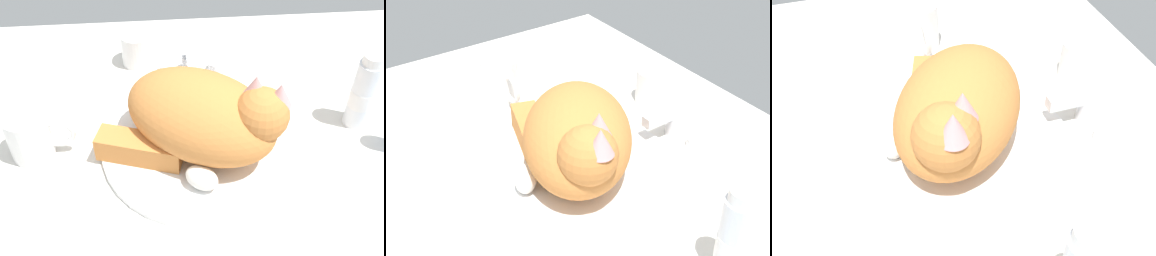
# 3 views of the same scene
# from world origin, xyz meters

# --- Properties ---
(ground_plane) EXTENTS (1.10, 0.83, 0.03)m
(ground_plane) POSITION_xyz_m (0.00, 0.00, -0.01)
(ground_plane) COLOR silver
(sink_basin) EXTENTS (0.34, 0.34, 0.01)m
(sink_basin) POSITION_xyz_m (0.00, 0.00, 0.01)
(sink_basin) COLOR white
(sink_basin) RESTS_ON ground_plane
(faucet) EXTENTS (0.13, 0.09, 0.06)m
(faucet) POSITION_xyz_m (0.00, 0.21, 0.02)
(faucet) COLOR silver
(faucet) RESTS_ON ground_plane
(cat) EXTENTS (0.34, 0.29, 0.16)m
(cat) POSITION_xyz_m (0.01, -0.01, 0.08)
(cat) COLOR #D17F3D
(cat) RESTS_ON sink_basin
(coffee_mug) EXTENTS (0.12, 0.07, 0.09)m
(coffee_mug) POSITION_xyz_m (-0.29, 0.01, 0.05)
(coffee_mug) COLOR white
(coffee_mug) RESTS_ON ground_plane
(rinse_cup) EXTENTS (0.06, 0.06, 0.07)m
(rinse_cup) POSITION_xyz_m (-0.11, 0.25, 0.04)
(rinse_cup) COLOR white
(rinse_cup) RESTS_ON ground_plane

